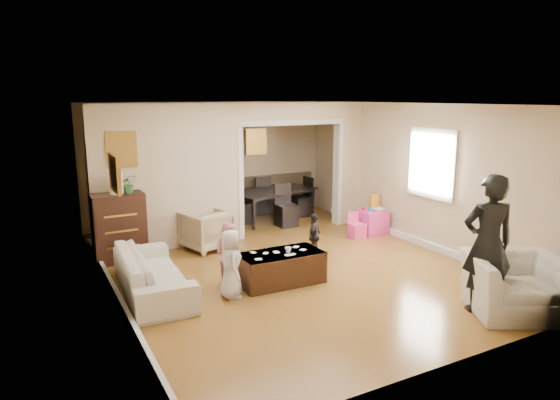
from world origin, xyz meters
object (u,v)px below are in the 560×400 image
armchair_front (515,285)px  coffee_cup (288,250)px  sofa (153,272)px  child_kneel_a (231,264)px  child_kneel_b (229,254)px  table_lamp (116,183)px  adult_person (488,244)px  dresser (119,228)px  armchair_back (206,230)px  play_table (372,222)px  dining_table (273,205)px  cyan_cup (370,209)px  child_toddler (314,236)px  coffee_table (281,268)px

armchair_front → coffee_cup: 3.05m
sofa → child_kneel_a: (0.91, -0.66, 0.18)m
child_kneel_b → sofa: bearing=60.4°
table_lamp → adult_person: (3.76, -4.22, -0.43)m
sofa → table_lamp: 1.94m
dresser → armchair_back: bearing=-1.5°
table_lamp → child_kneel_b: table_lamp is taller
armchair_back → child_kneel_b: 1.83m
sofa → armchair_back: 2.09m
play_table → dining_table: 2.33m
dresser → cyan_cup: (4.70, -0.69, -0.06)m
play_table → child_toddler: bearing=-157.6°
dining_table → child_kneel_b: 3.95m
coffee_table → child_kneel_b: bearing=156.8°
play_table → coffee_cup: bearing=-150.8°
table_lamp → coffee_table: size_ratio=0.29×
dining_table → child_toddler: bearing=-116.2°
dresser → sofa: bearing=-84.9°
child_kneel_b → child_kneel_a: bearing=143.1°
coffee_cup → play_table: bearing=29.2°
armchair_front → adult_person: adult_person is taller
table_lamp → coffee_cup: 3.09m
dining_table → table_lamp: bearing=-173.3°
dining_table → armchair_front: bearing=-98.9°
armchair_back → child_kneel_b: child_kneel_b is taller
dresser → play_table: bearing=-7.5°
coffee_table → adult_person: adult_person is taller
child_kneel_a → child_toddler: size_ratio=1.23×
play_table → child_kneel_a: child_kneel_a is taller
dining_table → child_kneel_a: child_kneel_a is taller
adult_person → child_kneel_a: (-2.70, 1.93, -0.42)m
dining_table → adult_person: (0.21, -5.56, 0.56)m
coffee_cup → adult_person: size_ratio=0.05×
table_lamp → dining_table: bearing=20.6°
armchair_front → child_toddler: 3.25m
child_kneel_a → child_toddler: child_kneel_a is taller
cyan_cup → adult_person: size_ratio=0.04×
sofa → cyan_cup: bearing=-75.5°
armchair_back → coffee_table: 2.14m
armchair_front → table_lamp: 6.10m
child_toddler → dresser: bearing=-63.7°
armchair_back → dresser: size_ratio=0.67×
cyan_cup → child_kneel_a: size_ratio=0.08×
dresser → dining_table: 3.80m
dresser → child_toddler: bearing=-25.2°
armchair_back → cyan_cup: armchair_back is taller
coffee_cup → cyan_cup: 3.08m
cyan_cup → sofa: bearing=-168.2°
armchair_back → table_lamp: bearing=-18.0°
coffee_table → armchair_front: bearing=-47.0°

